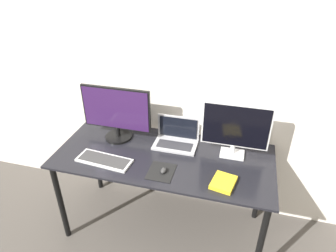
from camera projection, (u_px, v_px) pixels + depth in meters
name	position (u px, v px, depth m)	size (l,w,h in m)	color
wall_back	(178.00, 78.00, 2.43)	(7.00, 0.05, 2.50)	silver
desk	(164.00, 165.00, 2.36)	(1.67, 0.74, 0.78)	black
monitor_left	(116.00, 113.00, 2.40)	(0.57, 0.22, 0.45)	black
monitor_right	(235.00, 129.00, 2.19)	(0.50, 0.13, 0.43)	silver
laptop	(176.00, 138.00, 2.42)	(0.34, 0.21, 0.22)	#ADADB2
keyboard	(104.00, 160.00, 2.24)	(0.43, 0.19, 0.02)	silver
mousepad	(161.00, 172.00, 2.13)	(0.18, 0.21, 0.00)	black
mouse	(163.00, 170.00, 2.12)	(0.04, 0.06, 0.03)	#333333
book	(223.00, 182.00, 2.02)	(0.18, 0.21, 0.03)	yellow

